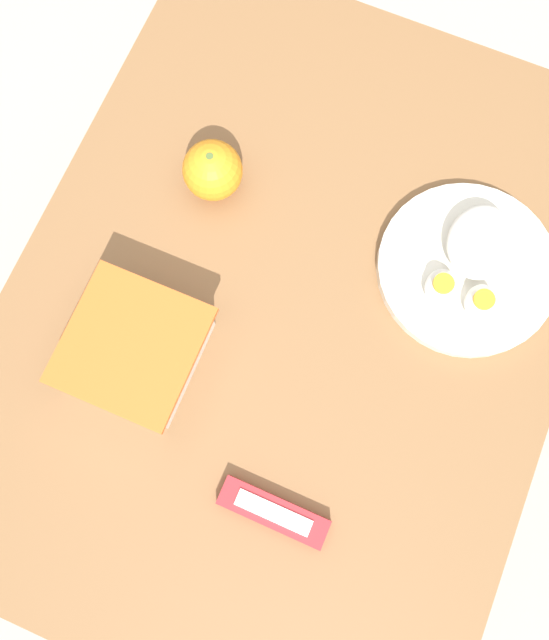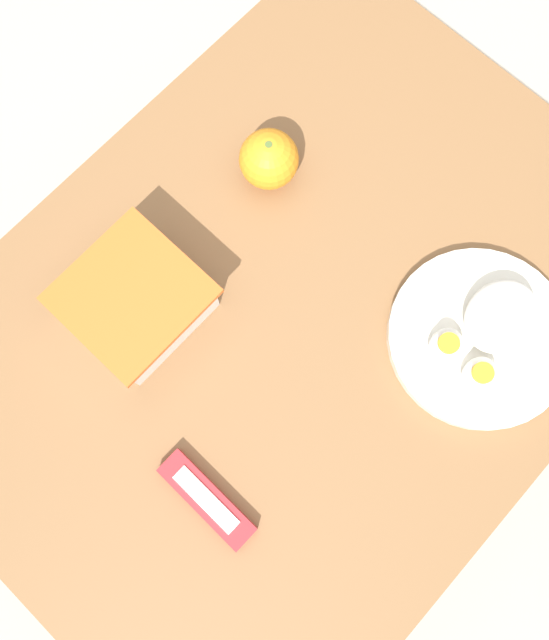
{
  "view_description": "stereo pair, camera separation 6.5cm",
  "coord_description": "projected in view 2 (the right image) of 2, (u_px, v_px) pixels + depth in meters",
  "views": [
    {
      "loc": [
        -0.2,
        -0.06,
        1.55
      ],
      "look_at": [
        -0.03,
        0.01,
        0.73
      ],
      "focal_mm": 35.0,
      "sensor_mm": 36.0,
      "label": 1
    },
    {
      "loc": [
        -0.16,
        -0.12,
        1.55
      ],
      "look_at": [
        -0.03,
        0.01,
        0.73
      ],
      "focal_mm": 35.0,
      "sensor_mm": 36.0,
      "label": 2
    }
  ],
  "objects": [
    {
      "name": "ground_plane",
      "position": [
        285.0,
        380.0,
        1.56
      ],
      "size": [
        10.0,
        10.0,
        0.0
      ],
      "primitive_type": "plane",
      "color": "#B2A899"
    },
    {
      "name": "table",
      "position": [
        291.0,
        331.0,
        0.97
      ],
      "size": [
        1.02,
        0.77,
        0.7
      ],
      "color": "brown",
      "rests_on": "ground_plane"
    },
    {
      "name": "food_container",
      "position": [
        137.0,
        302.0,
        0.84
      ],
      "size": [
        0.17,
        0.17,
        0.08
      ],
      "color": "white",
      "rests_on": "table"
    },
    {
      "name": "orange_fruit",
      "position": [
        269.0,
        159.0,
        0.88
      ],
      "size": [
        0.09,
        0.09,
        0.09
      ],
      "color": "orange",
      "rests_on": "table"
    },
    {
      "name": "rice_plate",
      "position": [
        483.0,
        334.0,
        0.85
      ],
      "size": [
        0.25,
        0.25,
        0.06
      ],
      "color": "silver",
      "rests_on": "table"
    },
    {
      "name": "candy_bar",
      "position": [
        207.0,
        499.0,
        0.81
      ],
      "size": [
        0.04,
        0.15,
        0.02
      ],
      "color": "#B7282D",
      "rests_on": "table"
    }
  ]
}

